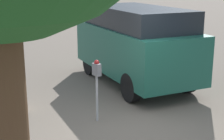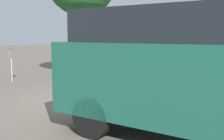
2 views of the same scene
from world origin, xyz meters
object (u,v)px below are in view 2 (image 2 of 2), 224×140
Objects in this scene: parking_meter_far at (11,57)px; parked_van at (187,69)px; parking_meter_near at (137,64)px; lamp_post at (205,20)px.

parking_meter_far is 8.05m from parked_van.
parking_meter_far is at bearing 167.35° from parking_meter_near.
parking_meter_far is 0.28× the size of parked_van.
parking_meter_near reaches higher than parking_meter_far.
parked_van reaches higher than parking_meter_near.
parking_meter_far is 0.20× the size of lamp_post.
parking_meter_near is 0.30× the size of parked_van.
parked_van is (2.22, -1.98, 0.21)m from parking_meter_near.
parked_van is (7.83, -1.85, 0.26)m from parking_meter_far.
lamp_post is at bearing 35.56° from parking_meter_near.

